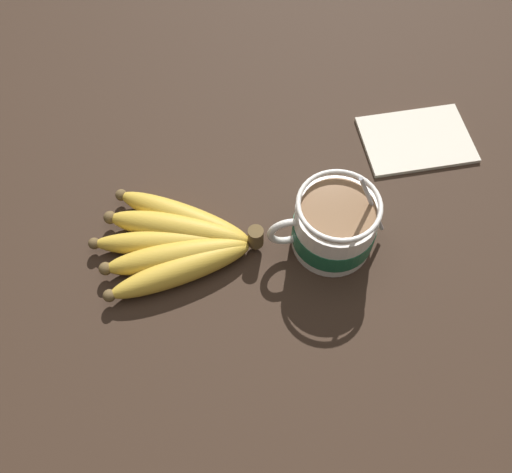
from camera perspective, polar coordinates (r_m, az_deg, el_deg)
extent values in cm
cube|color=#332319|center=(76.05, 3.73, -1.13)|extent=(114.36, 114.36, 3.49)
cylinder|color=white|center=(71.65, 7.84, 0.96)|extent=(10.26, 10.26, 7.69)
cylinder|color=#195638|center=(72.29, 7.77, 0.66)|extent=(10.46, 10.46, 3.10)
torus|color=white|center=(70.05, 3.17, 0.48)|extent=(5.16, 0.90, 5.16)
cylinder|color=#846042|center=(68.34, 8.23, 2.66)|extent=(9.06, 9.06, 0.40)
torus|color=white|center=(67.45, 8.34, 3.16)|extent=(10.26, 10.26, 0.60)
cylinder|color=#B2B2B7|center=(69.61, 11.54, 3.06)|extent=(5.27, 0.50, 12.35)
ellipsoid|color=#B2B2B7|center=(74.07, 8.96, 0.23)|extent=(3.00, 2.00, 0.80)
cylinder|color=brown|center=(71.41, 0.03, -0.34)|extent=(2.00, 2.00, 3.00)
ellipsoid|color=gold|center=(74.79, -7.25, 1.91)|extent=(17.46, 12.88, 3.50)
sphere|color=brown|center=(78.21, -13.32, 4.06)|extent=(1.57, 1.57, 1.57)
ellipsoid|color=gold|center=(73.73, -7.76, 0.72)|extent=(18.50, 10.25, 3.82)
sphere|color=brown|center=(76.38, -14.38, 1.85)|extent=(1.72, 1.72, 1.72)
ellipsoid|color=gold|center=(73.06, -8.47, -0.70)|extent=(19.88, 6.79, 3.36)
sphere|color=brown|center=(75.14, -15.88, -0.67)|extent=(1.51, 1.51, 1.51)
ellipsoid|color=gold|center=(71.85, -7.82, -1.98)|extent=(18.05, 4.00, 3.72)
sphere|color=brown|center=(72.80, -14.82, -3.13)|extent=(1.67, 1.67, 1.67)
ellipsoid|color=gold|center=(71.01, -7.52, -3.36)|extent=(18.47, 7.23, 3.52)
sphere|color=brown|center=(71.16, -14.46, -5.75)|extent=(1.58, 1.58, 1.58)
cube|color=beige|center=(86.87, 15.73, 9.31)|extent=(15.51, 10.88, 0.60)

